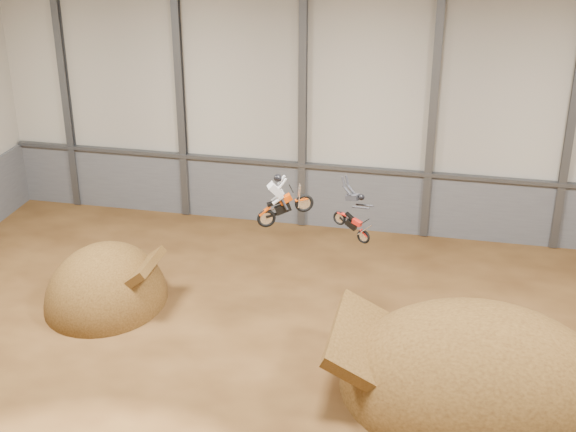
# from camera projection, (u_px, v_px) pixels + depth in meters

# --- Properties ---
(floor) EXTENTS (40.00, 40.00, 0.00)m
(floor) POSITION_uv_depth(u_px,v_px,m) (311.00, 392.00, 30.47)
(floor) COLOR #452912
(floor) RESTS_ON ground
(back_wall) EXTENTS (40.00, 0.10, 14.00)m
(back_wall) POSITION_uv_depth(u_px,v_px,m) (367.00, 105.00, 40.95)
(back_wall) COLOR #B4AEA0
(back_wall) RESTS_ON ground
(ceiling) EXTENTS (40.00, 40.00, 0.00)m
(ceiling) POSITION_uv_depth(u_px,v_px,m) (317.00, 20.00, 24.71)
(ceiling) COLOR black
(ceiling) RESTS_ON back_wall
(lower_band_back) EXTENTS (39.80, 0.18, 3.50)m
(lower_band_back) POSITION_uv_depth(u_px,v_px,m) (363.00, 200.00, 43.02)
(lower_band_back) COLOR #5B5D63
(lower_band_back) RESTS_ON ground
(steel_rail) EXTENTS (39.80, 0.35, 0.20)m
(steel_rail) POSITION_uv_depth(u_px,v_px,m) (364.00, 169.00, 42.15)
(steel_rail) COLOR #47494F
(steel_rail) RESTS_ON lower_band_back
(steel_column_0) EXTENTS (0.40, 0.36, 13.90)m
(steel_column_0) POSITION_uv_depth(u_px,v_px,m) (65.00, 87.00, 43.99)
(steel_column_0) COLOR #47494F
(steel_column_0) RESTS_ON ground
(steel_column_1) EXTENTS (0.40, 0.36, 13.90)m
(steel_column_1) POSITION_uv_depth(u_px,v_px,m) (180.00, 94.00, 42.70)
(steel_column_1) COLOR #47494F
(steel_column_1) RESTS_ON ground
(steel_column_2) EXTENTS (0.40, 0.36, 13.90)m
(steel_column_2) POSITION_uv_depth(u_px,v_px,m) (303.00, 102.00, 41.42)
(steel_column_2) COLOR #47494F
(steel_column_2) RESTS_ON ground
(steel_column_3) EXTENTS (0.40, 0.36, 13.90)m
(steel_column_3) POSITION_uv_depth(u_px,v_px,m) (433.00, 110.00, 40.13)
(steel_column_3) COLOR #47494F
(steel_column_3) RESTS_ON ground
(steel_column_4) EXTENTS (0.40, 0.36, 13.90)m
(steel_column_4) POSITION_uv_depth(u_px,v_px,m) (572.00, 118.00, 38.84)
(steel_column_4) COLOR #47494F
(steel_column_4) RESTS_ON ground
(takeoff_ramp) EXTENTS (5.41, 6.25, 5.41)m
(takeoff_ramp) POSITION_uv_depth(u_px,v_px,m) (107.00, 302.00, 36.64)
(takeoff_ramp) COLOR #3F270F
(takeoff_ramp) RESTS_ON ground
(landing_ramp) EXTENTS (10.60, 9.38, 6.12)m
(landing_ramp) POSITION_uv_depth(u_px,v_px,m) (477.00, 391.00, 30.56)
(landing_ramp) COLOR #3F270F
(landing_ramp) RESTS_ON ground
(fmx_rider_a) EXTENTS (3.08, 1.99, 2.82)m
(fmx_rider_a) POSITION_uv_depth(u_px,v_px,m) (288.00, 194.00, 31.93)
(fmx_rider_a) COLOR #D14206
(fmx_rider_b) EXTENTS (3.12, 1.99, 2.92)m
(fmx_rider_b) POSITION_uv_depth(u_px,v_px,m) (350.00, 209.00, 32.45)
(fmx_rider_b) COLOR red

